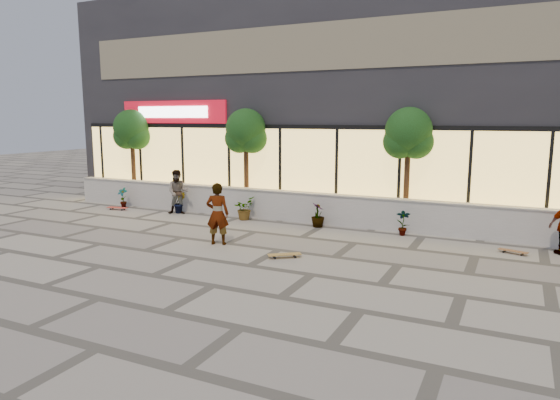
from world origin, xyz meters
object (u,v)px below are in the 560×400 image
at_px(tree_midwest, 246,134).
at_px(skateboard_right_near, 513,251).
at_px(skater_left, 178,192).
at_px(skateboard_center, 284,255).
at_px(skateboard_left, 117,208).
at_px(tree_west, 132,132).
at_px(tree_mideast, 408,136).
at_px(skater_center, 218,214).

bearing_deg(tree_midwest, skateboard_right_near, -12.66).
distance_m(skater_left, skateboard_center, 7.18).
xyz_separation_m(tree_midwest, skateboard_left, (-4.82, -1.77, -2.90)).
bearing_deg(skateboard_left, tree_west, 102.72).
relative_size(tree_mideast, skater_center, 2.21).
bearing_deg(skateboard_right_near, skater_center, -145.79).
height_order(skateboard_center, skateboard_left, skateboard_center).
bearing_deg(skater_center, tree_midwest, -88.84).
distance_m(tree_midwest, skater_left, 3.34).
xyz_separation_m(tree_mideast, skater_center, (-4.33, -4.62, -2.10)).
bearing_deg(skateboard_left, skater_left, -0.32).
xyz_separation_m(tree_mideast, skateboard_center, (-2.02, -5.08, -2.90)).
height_order(tree_midwest, skater_left, tree_midwest).
distance_m(tree_mideast, skater_left, 8.54).
height_order(tree_midwest, skateboard_right_near, tree_midwest).
relative_size(skateboard_center, skateboard_right_near, 1.07).
bearing_deg(tree_west, skateboard_left, -69.08).
bearing_deg(tree_midwest, skater_center, -70.17).
distance_m(tree_mideast, skater_center, 6.67).
xyz_separation_m(skater_center, skateboard_left, (-6.49, 2.85, -0.80)).
height_order(skateboard_left, skateboard_right_near, skateboard_left).
height_order(skater_left, skateboard_center, skater_left).
bearing_deg(skateboard_center, skater_center, 131.78).
bearing_deg(tree_mideast, skateboard_right_near, -32.36).
relative_size(skater_left, skateboard_right_near, 2.18).
xyz_separation_m(tree_mideast, skateboard_right_near, (3.29, -2.09, -2.91)).
height_order(tree_west, skater_left, tree_west).
xyz_separation_m(tree_west, skater_left, (3.36, -1.40, -2.16)).
height_order(skater_center, skateboard_right_near, skater_center).
bearing_deg(skateboard_right_near, tree_midwest, -176.81).
bearing_deg(skateboard_center, skateboard_left, 122.36).
bearing_deg(skateboard_right_near, tree_west, -172.18).
relative_size(skater_center, skateboard_center, 2.17).
relative_size(tree_mideast, skater_left, 2.36).
distance_m(skater_center, skateboard_left, 7.13).
bearing_deg(skater_left, skater_center, -69.21).
distance_m(skater_center, skateboard_right_near, 8.08).
distance_m(tree_west, skater_left, 4.23).
relative_size(tree_west, tree_midwest, 1.00).
distance_m(tree_west, skateboard_center, 11.14).
relative_size(tree_midwest, skateboard_right_near, 5.14).
xyz_separation_m(skater_left, skateboard_left, (-2.68, -0.37, -0.75)).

